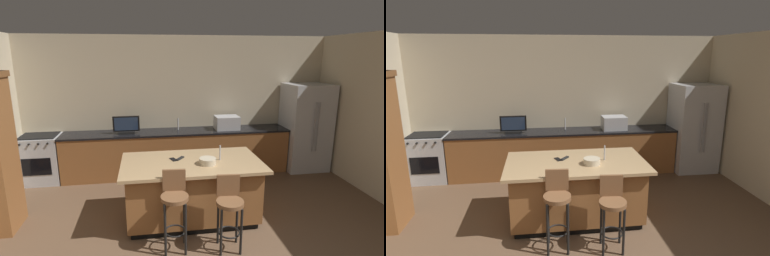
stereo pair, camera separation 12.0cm
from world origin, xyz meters
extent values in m
cube|color=beige|center=(0.00, 4.08, 1.39)|extent=(6.74, 0.12, 2.77)
cube|color=brown|center=(-0.08, 3.70, 0.43)|extent=(4.49, 0.60, 0.87)
cube|color=black|center=(-0.08, 3.70, 0.89)|extent=(4.52, 0.62, 0.04)
cube|color=black|center=(-0.07, 1.92, 0.04)|extent=(1.77, 0.87, 0.09)
cube|color=brown|center=(-0.07, 1.92, 0.47)|extent=(1.85, 0.95, 0.77)
cube|color=tan|center=(-0.07, 1.92, 0.88)|extent=(2.01, 1.11, 0.04)
cube|color=#B7BABF|center=(2.62, 3.61, 0.91)|extent=(0.87, 0.76, 1.81)
cylinder|color=gray|center=(2.58, 3.20, 1.00)|extent=(0.02, 0.02, 1.00)
cylinder|color=gray|center=(2.66, 3.20, 1.00)|extent=(0.02, 0.02, 1.00)
cube|color=#B7BABF|center=(-2.70, 3.70, 0.45)|extent=(0.72, 0.60, 0.90)
cube|color=black|center=(-2.70, 3.39, 0.41)|extent=(0.50, 0.01, 0.33)
cube|color=black|center=(-2.70, 3.70, 0.91)|extent=(0.65, 0.50, 0.02)
cylinder|color=black|center=(-2.94, 3.38, 0.84)|extent=(0.04, 0.03, 0.04)
cylinder|color=black|center=(-2.78, 3.38, 0.84)|extent=(0.04, 0.03, 0.04)
cylinder|color=black|center=(-2.62, 3.38, 0.84)|extent=(0.04, 0.03, 0.04)
cylinder|color=black|center=(-2.47, 3.38, 0.84)|extent=(0.04, 0.03, 0.04)
cube|color=#B7BABF|center=(0.93, 3.70, 1.04)|extent=(0.48, 0.36, 0.27)
cube|color=black|center=(-1.08, 3.65, 0.93)|extent=(0.30, 0.16, 0.05)
cube|color=black|center=(-1.08, 3.65, 1.10)|extent=(0.51, 0.05, 0.29)
cube|color=#1E2D47|center=(-1.08, 3.62, 1.10)|extent=(0.44, 0.01, 0.25)
cylinder|color=#B2B2B7|center=(-0.06, 3.80, 1.02)|extent=(0.02, 0.02, 0.24)
cylinder|color=#B2B2B7|center=(0.34, 1.92, 1.01)|extent=(0.02, 0.02, 0.22)
cylinder|color=brown|center=(-0.39, 1.22, 0.71)|extent=(0.34, 0.34, 0.05)
cube|color=brown|center=(-0.38, 1.37, 0.88)|extent=(0.29, 0.05, 0.28)
cylinder|color=black|center=(-0.52, 1.10, 0.34)|extent=(0.03, 0.03, 0.69)
cylinder|color=black|center=(-0.28, 1.09, 0.34)|extent=(0.03, 0.03, 0.69)
cylinder|color=black|center=(-0.51, 1.35, 0.34)|extent=(0.03, 0.03, 0.69)
cylinder|color=black|center=(-0.26, 1.33, 0.34)|extent=(0.03, 0.03, 0.69)
torus|color=black|center=(-0.39, 1.22, 0.26)|extent=(0.28, 0.28, 0.02)
cylinder|color=brown|center=(0.28, 1.12, 0.64)|extent=(0.34, 0.34, 0.05)
cube|color=brown|center=(0.29, 1.27, 0.80)|extent=(0.29, 0.06, 0.28)
cylinder|color=black|center=(0.15, 1.01, 0.31)|extent=(0.03, 0.03, 0.61)
cylinder|color=black|center=(0.39, 0.99, 0.31)|extent=(0.03, 0.03, 0.61)
cylinder|color=black|center=(0.17, 1.25, 0.31)|extent=(0.03, 0.03, 0.61)
cylinder|color=black|center=(0.41, 1.23, 0.31)|extent=(0.03, 0.03, 0.61)
torus|color=black|center=(0.28, 1.12, 0.23)|extent=(0.28, 0.28, 0.02)
cylinder|color=beige|center=(0.13, 1.78, 0.95)|extent=(0.24, 0.24, 0.09)
cube|color=black|center=(-0.33, 2.04, 0.91)|extent=(0.12, 0.17, 0.01)
cube|color=black|center=(-0.23, 2.05, 0.91)|extent=(0.14, 0.16, 0.02)
camera|label=1|loc=(-0.70, -2.09, 2.40)|focal=27.95mm
camera|label=2|loc=(-0.58, -2.10, 2.40)|focal=27.95mm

